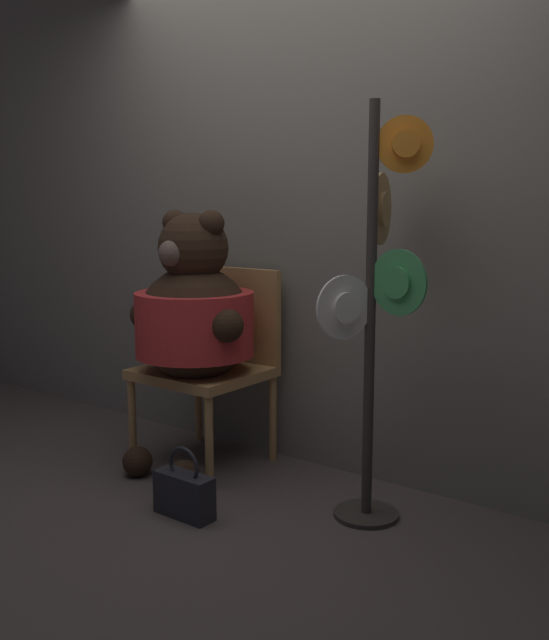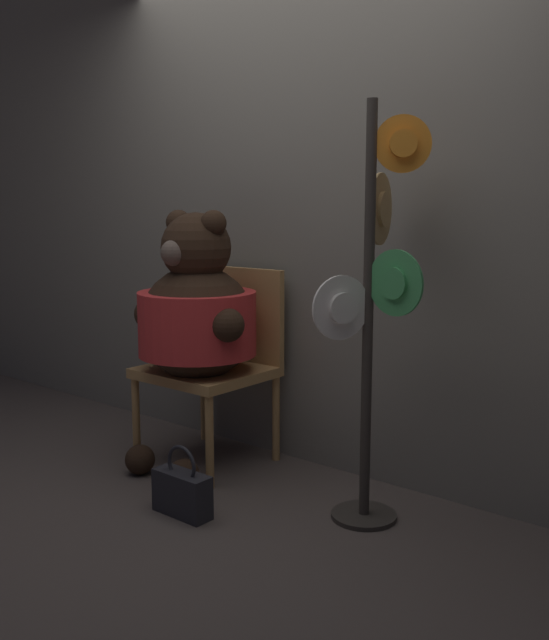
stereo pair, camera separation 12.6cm
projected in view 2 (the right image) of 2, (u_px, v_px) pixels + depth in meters
name	position (u px, v px, depth m)	size (l,w,h in m)	color
ground_plane	(223.00, 502.00, 3.20)	(14.00, 14.00, 0.00)	#4C423D
wall_back	(319.00, 193.00, 3.52)	(8.00, 0.10, 2.76)	slate
chair	(218.00, 356.00, 3.70)	(0.59, 0.55, 1.00)	#B2844C
teddy_bear	(196.00, 316.00, 3.50)	(0.70, 0.62, 1.30)	black
hat_display_rack	(374.00, 299.00, 2.89)	(0.41, 0.52, 1.73)	#332D28
handbag_on_ground	(182.00, 491.00, 3.05)	(0.28, 0.10, 0.31)	#232328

